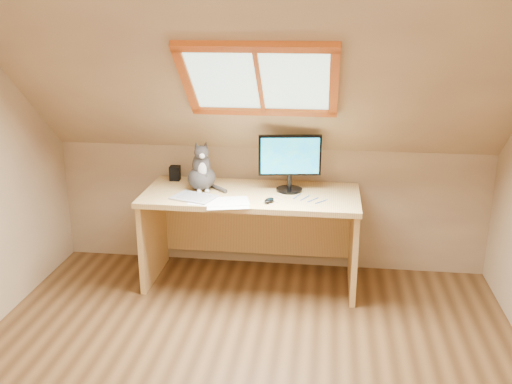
# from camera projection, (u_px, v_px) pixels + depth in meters

# --- Properties ---
(room_shell) EXTENTS (3.52, 3.52, 2.41)m
(room_shell) POSITION_uv_depth(u_px,v_px,m) (230.00, 151.00, 2.68)
(room_shell) COLOR tan
(room_shell) RESTS_ON ground
(desk) EXTENTS (1.62, 0.71, 0.74)m
(desk) POSITION_uv_depth(u_px,v_px,m) (252.00, 218.00, 4.43)
(desk) COLOR #DFB86A
(desk) RESTS_ON ground
(monitor) EXTENTS (0.47, 0.20, 0.43)m
(monitor) POSITION_uv_depth(u_px,v_px,m) (290.00, 159.00, 4.26)
(monitor) COLOR black
(monitor) RESTS_ON desk
(cat) EXTENTS (0.28, 0.30, 0.39)m
(cat) POSITION_uv_depth(u_px,v_px,m) (202.00, 172.00, 4.33)
(cat) COLOR #3C3735
(cat) RESTS_ON desk
(desk_speaker) EXTENTS (0.08, 0.08, 0.12)m
(desk_speaker) POSITION_uv_depth(u_px,v_px,m) (175.00, 173.00, 4.59)
(desk_speaker) COLOR black
(desk_speaker) RESTS_ON desk
(graphics_tablet) EXTENTS (0.36, 0.30, 0.01)m
(graphics_tablet) POSITION_uv_depth(u_px,v_px,m) (194.00, 197.00, 4.16)
(graphics_tablet) COLOR #B2B2B7
(graphics_tablet) RESTS_ON desk
(mouse) EXTENTS (0.09, 0.12, 0.03)m
(mouse) POSITION_uv_depth(u_px,v_px,m) (269.00, 200.00, 4.07)
(mouse) COLOR black
(mouse) RESTS_ON desk
(papers) EXTENTS (0.35, 0.30, 0.01)m
(papers) POSITION_uv_depth(u_px,v_px,m) (224.00, 203.00, 4.06)
(papers) COLOR white
(papers) RESTS_ON desk
(cables) EXTENTS (0.51, 0.26, 0.01)m
(cables) POSITION_uv_depth(u_px,v_px,m) (296.00, 199.00, 4.14)
(cables) COLOR silver
(cables) RESTS_ON desk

